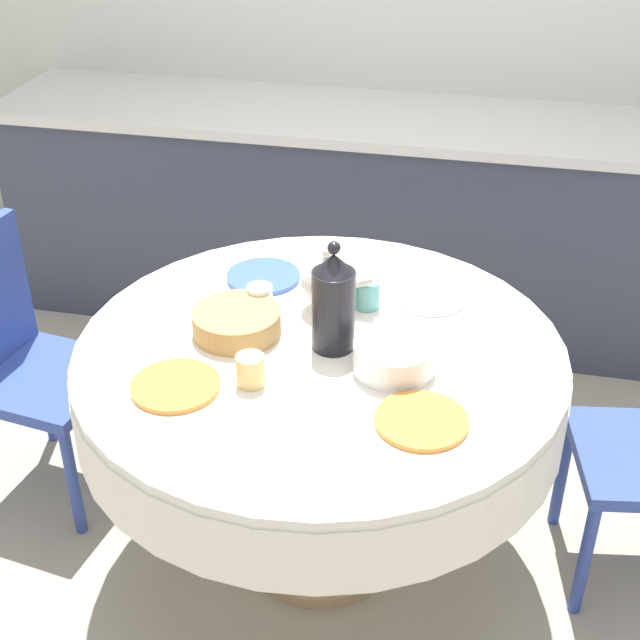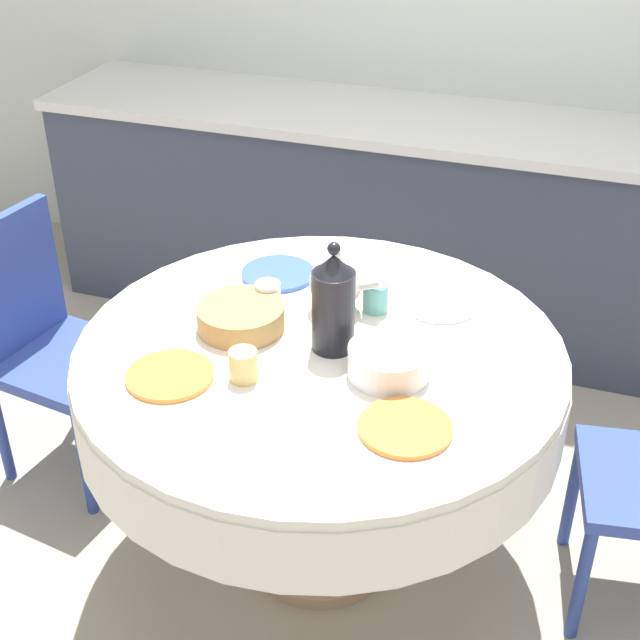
# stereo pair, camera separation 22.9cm
# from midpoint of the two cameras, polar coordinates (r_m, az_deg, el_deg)

# --- Properties ---
(ground_plane) EXTENTS (12.00, 12.00, 0.00)m
(ground_plane) POSITION_cam_midpoint_polar(r_m,az_deg,el_deg) (2.83, -2.40, -14.76)
(ground_plane) COLOR #9E937F
(kitchen_counter) EXTENTS (3.24, 0.64, 0.90)m
(kitchen_counter) POSITION_cam_midpoint_polar(r_m,az_deg,el_deg) (3.72, 2.96, 6.35)
(kitchen_counter) COLOR #383D4C
(kitchen_counter) RESTS_ON ground_plane
(dining_table) EXTENTS (1.30, 1.30, 0.76)m
(dining_table) POSITION_cam_midpoint_polar(r_m,az_deg,el_deg) (2.40, -2.73, -4.24)
(dining_table) COLOR tan
(dining_table) RESTS_ON ground_plane
(chair_right) EXTENTS (0.45, 0.45, 0.90)m
(chair_right) POSITION_cam_midpoint_polar(r_m,az_deg,el_deg) (2.96, -20.65, -2.20)
(chair_right) COLOR #2D428E
(chair_right) RESTS_ON ground_plane
(plate_near_left) EXTENTS (0.22, 0.22, 0.01)m
(plate_near_left) POSITION_cam_midpoint_polar(r_m,az_deg,el_deg) (2.22, -12.18, -4.24)
(plate_near_left) COLOR orange
(plate_near_left) RESTS_ON dining_table
(cup_near_left) EXTENTS (0.07, 0.07, 0.08)m
(cup_near_left) POSITION_cam_midpoint_polar(r_m,az_deg,el_deg) (2.19, -7.48, -3.31)
(cup_near_left) COLOR #DBB766
(cup_near_left) RESTS_ON dining_table
(plate_near_right) EXTENTS (0.22, 0.22, 0.01)m
(plate_near_right) POSITION_cam_midpoint_polar(r_m,az_deg,el_deg) (2.07, 3.35, -6.57)
(plate_near_right) COLOR orange
(plate_near_right) RESTS_ON dining_table
(cup_near_right) EXTENTS (0.07, 0.07, 0.08)m
(cup_near_right) POSITION_cam_midpoint_polar(r_m,az_deg,el_deg) (2.18, 1.94, -3.02)
(cup_near_right) COLOR white
(cup_near_right) RESTS_ON dining_table
(plate_far_left) EXTENTS (0.22, 0.22, 0.01)m
(plate_far_left) POSITION_cam_midpoint_polar(r_m,az_deg,el_deg) (2.65, -6.12, 2.72)
(plate_far_left) COLOR #3856AD
(plate_far_left) RESTS_ON dining_table
(cup_far_left) EXTENTS (0.07, 0.07, 0.08)m
(cup_far_left) POSITION_cam_midpoint_polar(r_m,az_deg,el_deg) (2.47, -6.52, 1.25)
(cup_far_left) COLOR white
(cup_far_left) RESTS_ON dining_table
(plate_far_right) EXTENTS (0.22, 0.22, 0.01)m
(plate_far_right) POSITION_cam_midpoint_polar(r_m,az_deg,el_deg) (2.55, 4.44, 1.50)
(plate_far_right) COLOR white
(plate_far_right) RESTS_ON dining_table
(cup_far_right) EXTENTS (0.07, 0.07, 0.08)m
(cup_far_right) POSITION_cam_midpoint_polar(r_m,az_deg,el_deg) (2.48, 0.40, 1.58)
(cup_far_right) COLOR #5BA39E
(cup_far_right) RESTS_ON dining_table
(coffee_carafe) EXTENTS (0.11, 0.11, 0.31)m
(coffee_carafe) POSITION_cam_midpoint_polar(r_m,az_deg,el_deg) (2.26, -2.03, 1.05)
(coffee_carafe) COLOR black
(coffee_carafe) RESTS_ON dining_table
(teapot) EXTENTS (0.21, 0.15, 0.19)m
(teapot) POSITION_cam_midpoint_polar(r_m,az_deg,el_deg) (2.45, -2.15, 2.38)
(teapot) COLOR silver
(teapot) RESTS_ON dining_table
(bread_basket) EXTENTS (0.24, 0.24, 0.07)m
(bread_basket) POSITION_cam_midpoint_polar(r_m,az_deg,el_deg) (2.39, -8.10, -0.22)
(bread_basket) COLOR #AD844C
(bread_basket) RESTS_ON dining_table
(fruit_bowl) EXTENTS (0.21, 0.21, 0.08)m
(fruit_bowl) POSITION_cam_midpoint_polar(r_m,az_deg,el_deg) (2.22, 1.82, -2.46)
(fruit_bowl) COLOR silver
(fruit_bowl) RESTS_ON dining_table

